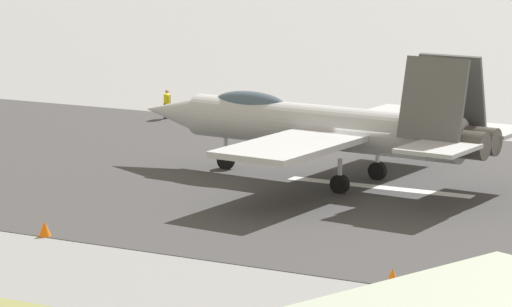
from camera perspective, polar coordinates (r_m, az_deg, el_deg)
The scene contains 6 objects.
ground_plane at distance 52.60m, azimuth 5.15°, elevation -1.48°, with size 400.00×400.00×0.00m, color gray.
runway_strip at distance 52.59m, azimuth 5.17°, elevation -1.48°, with size 240.00×26.00×0.02m.
fighter_jet at distance 53.03m, azimuth 2.98°, elevation 1.26°, with size 17.11×14.79×5.58m.
crew_person at distance 69.95m, azimuth -3.96°, elevation 2.20°, with size 0.54×0.51×1.60m.
marker_cone_near at distance 38.76m, azimuth 6.09°, elevation -5.47°, with size 0.44×0.44×0.55m, color orange.
marker_cone_mid at distance 44.94m, azimuth -9.35°, elevation -3.31°, with size 0.44×0.44×0.55m, color orange.
Camera 1 is at (-19.72, 47.52, 10.94)m, focal length 90.06 mm.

